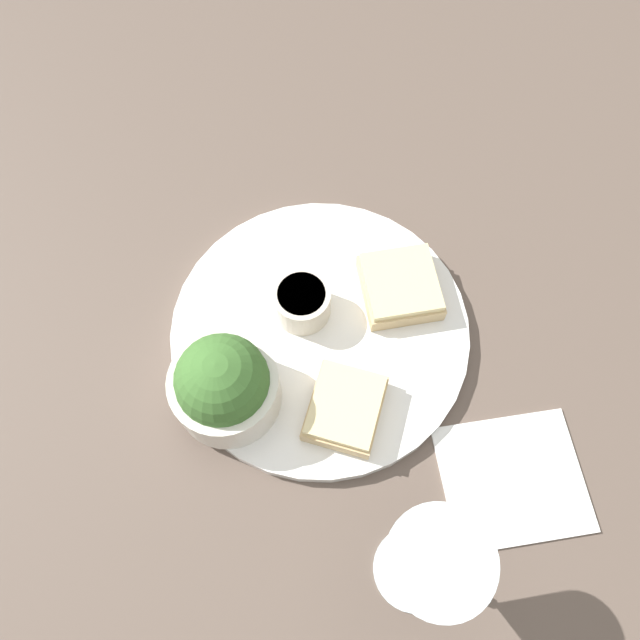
% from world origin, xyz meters
% --- Properties ---
extents(ground_plane, '(4.00, 4.00, 0.00)m').
position_xyz_m(ground_plane, '(0.00, 0.00, 0.00)').
color(ground_plane, brown).
extents(dinner_plate, '(0.30, 0.30, 0.01)m').
position_xyz_m(dinner_plate, '(0.00, 0.00, 0.01)').
color(dinner_plate, white).
rests_on(dinner_plate, ground_plane).
extents(salad_bowl, '(0.10, 0.10, 0.09)m').
position_xyz_m(salad_bowl, '(-0.09, 0.06, 0.05)').
color(salad_bowl, silver).
rests_on(salad_bowl, dinner_plate).
extents(sauce_ramekin, '(0.06, 0.06, 0.04)m').
position_xyz_m(sauce_ramekin, '(0.01, 0.02, 0.04)').
color(sauce_ramekin, beige).
rests_on(sauce_ramekin, dinner_plate).
extents(cheese_toast_near, '(0.10, 0.10, 0.03)m').
position_xyz_m(cheese_toast_near, '(0.06, -0.06, 0.03)').
color(cheese_toast_near, '#D1B27F').
rests_on(cheese_toast_near, dinner_plate).
extents(cheese_toast_far, '(0.08, 0.07, 0.03)m').
position_xyz_m(cheese_toast_far, '(-0.07, -0.05, 0.03)').
color(cheese_toast_far, '#D1B27F').
rests_on(cheese_toast_far, dinner_plate).
extents(wine_glass, '(0.08, 0.08, 0.14)m').
position_xyz_m(wine_glass, '(-0.18, -0.15, 0.10)').
color(wine_glass, silver).
rests_on(wine_glass, ground_plane).
extents(napkin, '(0.16, 0.17, 0.01)m').
position_xyz_m(napkin, '(-0.08, -0.21, 0.00)').
color(napkin, white).
rests_on(napkin, ground_plane).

